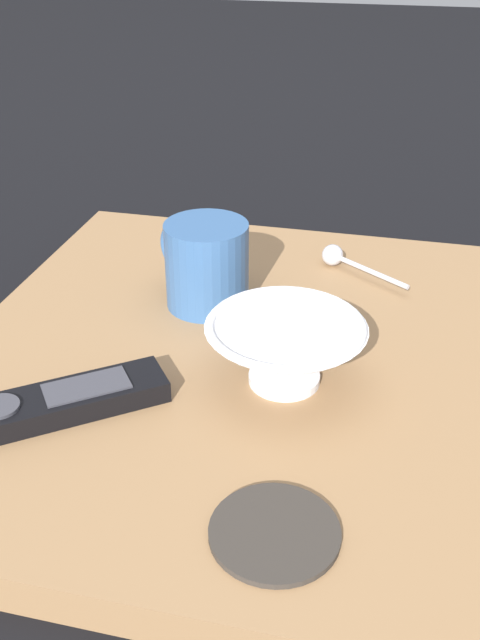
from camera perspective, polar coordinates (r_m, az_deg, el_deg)
ground_plane at (r=0.75m, az=-1.08°, el=-4.48°), size 6.00×6.00×0.00m
table at (r=0.74m, az=-1.09°, el=-3.35°), size 0.62×0.54×0.04m
cereal_bowl at (r=0.66m, az=3.61°, el=-2.26°), size 0.15×0.15×0.06m
coffee_mug at (r=0.79m, az=-2.72°, el=4.41°), size 0.09×0.11×0.10m
teaspoon at (r=0.89m, az=7.85°, el=4.91°), size 0.08×0.11×0.03m
tv_remote_near at (r=0.66m, az=-13.99°, el=-6.35°), size 0.15×0.18×0.02m
drink_coaster at (r=0.54m, az=2.76°, el=-16.44°), size 0.10×0.10×0.01m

